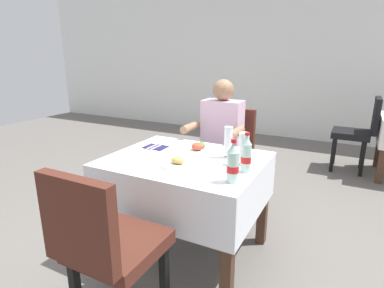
{
  "coord_description": "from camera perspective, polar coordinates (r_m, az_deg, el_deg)",
  "views": [
    {
      "loc": [
        1.15,
        -1.93,
        1.47
      ],
      "look_at": [
        0.13,
        0.02,
        0.84
      ],
      "focal_mm": 29.15,
      "sensor_mm": 36.0,
      "label": 1
    }
  ],
  "objects": [
    {
      "name": "ground_plane",
      "position": [
        2.68,
        -2.86,
        -17.19
      ],
      "size": [
        11.0,
        11.0,
        0.0
      ],
      "primitive_type": "plane",
      "color": "#66605B"
    },
    {
      "name": "beer_glass_left",
      "position": [
        2.08,
        9.46,
        -0.71
      ],
      "size": [
        0.07,
        0.07,
        0.22
      ],
      "color": "white",
      "rests_on": "main_dining_table"
    },
    {
      "name": "chair_near_camera_side",
      "position": [
        1.7,
        -15.44,
        -17.18
      ],
      "size": [
        0.44,
        0.5,
        0.97
      ],
      "color": "#4C2319",
      "rests_on": "ground"
    },
    {
      "name": "napkin_cutlery_set",
      "position": [
        2.49,
        -6.68,
        -0.54
      ],
      "size": [
        0.17,
        0.19,
        0.01
      ],
      "color": "#231E4C",
      "rests_on": "main_dining_table"
    },
    {
      "name": "background_chair_left",
      "position": [
        4.48,
        28.29,
        2.33
      ],
      "size": [
        0.5,
        0.44,
        0.97
      ],
      "color": "black",
      "rests_on": "ground"
    },
    {
      "name": "main_dining_table",
      "position": [
        2.29,
        -1.17,
        -6.78
      ],
      "size": [
        1.09,
        0.89,
        0.76
      ],
      "color": "white",
      "rests_on": "ground"
    },
    {
      "name": "beer_glass_middle",
      "position": [
        2.22,
        6.64,
        0.3
      ],
      "size": [
        0.07,
        0.07,
        0.23
      ],
      "color": "white",
      "rests_on": "main_dining_table"
    },
    {
      "name": "cola_bottle_primary",
      "position": [
        1.96,
        9.88,
        -2.01
      ],
      "size": [
        0.07,
        0.07,
        0.26
      ],
      "color": "silver",
      "rests_on": "main_dining_table"
    },
    {
      "name": "plate_near_camera",
      "position": [
        2.08,
        -2.47,
        -3.49
      ],
      "size": [
        0.25,
        0.25,
        0.06
      ],
      "color": "white",
      "rests_on": "main_dining_table"
    },
    {
      "name": "back_wall",
      "position": [
        5.92,
        16.91,
        14.91
      ],
      "size": [
        11.0,
        0.12,
        2.84
      ],
      "primitive_type": "cube",
      "color": "white",
      "rests_on": "ground"
    },
    {
      "name": "seated_diner_far",
      "position": [
        2.88,
        5.09,
        0.73
      ],
      "size": [
        0.5,
        0.46,
        1.26
      ],
      "color": "#282D42",
      "rests_on": "ground"
    },
    {
      "name": "plate_far_diner",
      "position": [
        2.4,
        1.29,
        -0.64
      ],
      "size": [
        0.24,
        0.24,
        0.07
      ],
      "color": "white",
      "rests_on": "main_dining_table"
    },
    {
      "name": "chair_far_diner_seat",
      "position": [
        3.01,
        6.48,
        -1.75
      ],
      "size": [
        0.44,
        0.5,
        0.97
      ],
      "color": "#4C2319",
      "rests_on": "ground"
    },
    {
      "name": "cola_bottle_secondary",
      "position": [
        1.79,
        7.49,
        -3.63
      ],
      "size": [
        0.07,
        0.07,
        0.26
      ],
      "color": "silver",
      "rests_on": "main_dining_table"
    }
  ]
}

